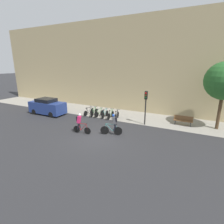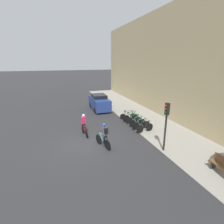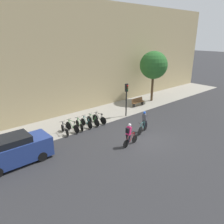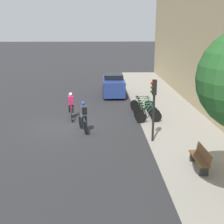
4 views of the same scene
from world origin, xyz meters
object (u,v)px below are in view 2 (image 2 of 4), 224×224
cyclist_pink (84,124)px  parked_bike_0 (128,116)px  cyclist_grey (104,135)px  parked_bike_1 (131,117)px  parked_car (99,102)px  traffic_light_pole (166,118)px  parked_bike_3 (137,122)px  parked_bike_5 (145,128)px  parked_bike_4 (141,125)px  parked_bike_2 (134,120)px

cyclist_pink → parked_bike_0: bearing=116.6°
cyclist_grey → parked_bike_1: 5.96m
cyclist_pink → parked_car: 7.57m
traffic_light_pole → parked_car: traffic_light_pole is taller
cyclist_pink → cyclist_grey: cyclist_grey is taller
parked_bike_3 → parked_bike_5: parked_bike_5 is taller
cyclist_grey → parked_bike_5: (-1.58, 3.96, -0.54)m
parked_bike_0 → parked_bike_4: 2.84m
parked_bike_5 → traffic_light_pole: size_ratio=0.52×
parked_bike_0 → parked_bike_5: parked_bike_5 is taller
parked_bike_1 → traffic_light_pole: bearing=-2.8°
parked_bike_5 → parked_bike_3: bearing=-180.0°
cyclist_grey → parked_bike_0: bearing=142.4°
parked_bike_3 → cyclist_pink: bearing=-86.2°
cyclist_pink → parked_bike_4: cyclist_pink is taller
parked_bike_0 → parked_bike_4: size_ratio=0.96×
traffic_light_pole → parked_bike_0: bearing=177.5°
cyclist_grey → parked_car: 9.84m
parked_car → cyclist_grey: bearing=-12.3°
parked_bike_3 → parked_car: bearing=-164.3°
cyclist_pink → parked_bike_5: (1.10, 4.90, -0.54)m
traffic_light_pole → parked_bike_4: bearing=175.7°
parked_car → cyclist_pink: bearing=-23.7°
parked_bike_4 → traffic_light_pole: size_ratio=0.53×
parked_bike_4 → parked_bike_5: parked_bike_5 is taller
parked_bike_1 → parked_bike_4: (2.13, -0.00, -0.01)m
traffic_light_pole → parked_car: (-11.17, -1.57, -1.37)m
parked_bike_0 → parked_bike_5: (3.55, 0.00, 0.03)m
parked_bike_2 → traffic_light_pole: size_ratio=0.49×
cyclist_pink → parked_bike_3: cyclist_pink is taller
cyclist_pink → parked_bike_2: (-1.04, 4.90, -0.56)m
parked_bike_4 → traffic_light_pole: 4.29m
parked_bike_4 → cyclist_pink: bearing=-94.5°
cyclist_pink → traffic_light_pole: size_ratio=0.54×
cyclist_grey → parked_bike_3: bearing=127.2°
parked_bike_2 → parked_bike_5: 2.13m
parked_bike_5 → parked_car: bearing=-167.0°
parked_bike_4 → parked_bike_5: 0.71m
cyclist_grey → parked_bike_3: (-3.01, 3.96, -0.55)m
cyclist_grey → traffic_light_pole: 4.20m
traffic_light_pole → parked_bike_2: bearing=176.8°
parked_bike_2 → parked_bike_3: bearing=0.0°
parked_bike_1 → parked_bike_0: bearing=-179.9°
cyclist_grey → parked_bike_2: (-3.72, 3.96, -0.55)m
parked_bike_2 → parked_bike_3: 0.71m
cyclist_grey → parked_bike_5: cyclist_grey is taller
cyclist_pink → parked_bike_1: (-1.74, 4.90, -0.53)m
parked_bike_2 → traffic_light_pole: bearing=-3.2°
parked_bike_1 → parked_bike_4: parked_bike_1 is taller
parked_bike_1 → parked_car: (-5.19, -1.86, 0.49)m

